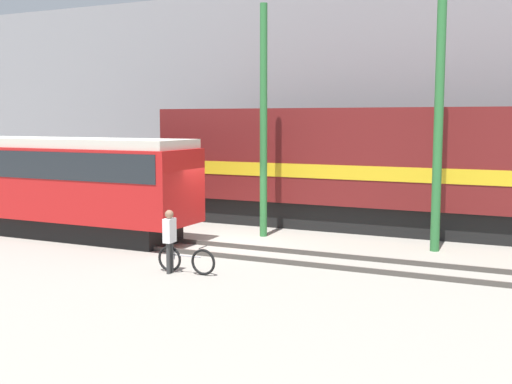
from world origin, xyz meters
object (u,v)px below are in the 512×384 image
Objects in this scene: freight_locomotive at (422,168)px; streetcar at (43,179)px; utility_pole_center at (439,117)px; bicycle at (186,260)px; person at (170,235)px; utility_pole_left at (264,122)px.

streetcar is (-12.03, -6.02, -0.40)m from freight_locomotive.
utility_pole_center reaches higher than streetcar.
utility_pole_center reaches higher than bicycle.
streetcar is 6.81× the size of bicycle.
bicycle is 1.01× the size of person.
utility_pole_center is (13.08, 3.01, 2.18)m from streetcar.
streetcar is at bearing 159.73° from bicycle.
freight_locomotive is at bearing 26.59° from streetcar.
person is at bearing -89.61° from utility_pole_left.
utility_pole_left reaches higher than streetcar.
utility_pole_left reaches higher than freight_locomotive.
freight_locomotive reaches higher than person.
person is 8.93m from utility_pole_center.
streetcar reaches higher than person.
freight_locomotive reaches higher than bicycle.
person is at bearing -134.22° from utility_pole_center.
streetcar is at bearing -167.04° from utility_pole_center.
streetcar is at bearing -153.41° from freight_locomotive.
person is at bearing -22.42° from streetcar.
utility_pole_center is at bearing 45.78° from person.
bicycle is at bearing -132.97° from utility_pole_center.
freight_locomotive is 2.40× the size of utility_pole_center.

